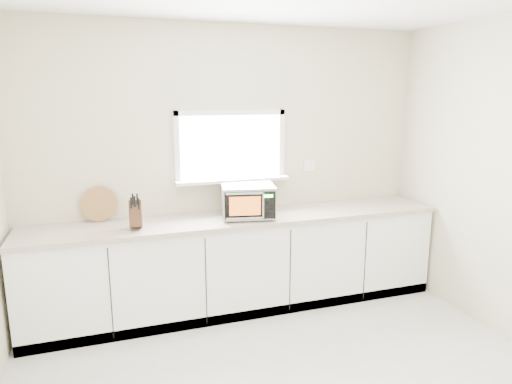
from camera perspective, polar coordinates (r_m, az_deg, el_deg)
name	(u,v)px	position (r m, az deg, el deg)	size (l,w,h in m)	color
back_wall	(231,165)	(4.50, -3.19, 3.36)	(4.00, 0.17, 2.70)	beige
cabinets	(240,264)	(4.46, -2.03, -9.00)	(3.92, 0.60, 0.88)	white
countertop	(240,218)	(4.31, -2.04, -3.33)	(3.92, 0.64, 0.04)	#B8AA97
microwave	(248,201)	(4.23, -1.01, -1.10)	(0.54, 0.46, 0.31)	black
knife_block	(136,213)	(4.02, -14.80, -2.58)	(0.13, 0.23, 0.32)	#4F2D1C
cutting_board	(99,204)	(4.34, -19.03, -1.43)	(0.32, 0.32, 0.02)	#A67940
coffee_grinder	(254,203)	(4.37, -0.26, -1.40)	(0.14, 0.14, 0.21)	#AAACB1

